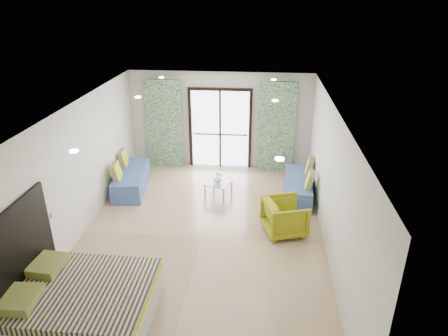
# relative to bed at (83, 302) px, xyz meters

# --- Properties ---
(floor) EXTENTS (5.00, 7.50, 0.01)m
(floor) POSITION_rel_bed_xyz_m (1.48, 2.33, -0.30)
(floor) COLOR #937657
(floor) RESTS_ON ground
(ceiling) EXTENTS (5.00, 7.50, 0.01)m
(ceiling) POSITION_rel_bed_xyz_m (1.48, 2.33, 2.40)
(ceiling) COLOR silver
(ceiling) RESTS_ON ground
(wall_back) EXTENTS (5.00, 0.01, 2.70)m
(wall_back) POSITION_rel_bed_xyz_m (1.48, 6.08, 1.05)
(wall_back) COLOR silver
(wall_back) RESTS_ON ground
(wall_front) EXTENTS (5.00, 0.01, 2.70)m
(wall_front) POSITION_rel_bed_xyz_m (1.48, -1.42, 1.05)
(wall_front) COLOR silver
(wall_front) RESTS_ON ground
(wall_left) EXTENTS (0.01, 7.50, 2.70)m
(wall_left) POSITION_rel_bed_xyz_m (-1.02, 2.33, 1.05)
(wall_left) COLOR silver
(wall_left) RESTS_ON ground
(wall_right) EXTENTS (0.01, 7.50, 2.70)m
(wall_right) POSITION_rel_bed_xyz_m (3.98, 2.33, 1.05)
(wall_right) COLOR silver
(wall_right) RESTS_ON ground
(balcony_door) EXTENTS (1.76, 0.08, 2.28)m
(balcony_door) POSITION_rel_bed_xyz_m (1.48, 6.05, 0.96)
(balcony_door) COLOR black
(balcony_door) RESTS_ON floor
(balcony_rail) EXTENTS (1.52, 0.03, 0.04)m
(balcony_rail) POSITION_rel_bed_xyz_m (1.48, 6.06, 0.65)
(balcony_rail) COLOR #595451
(balcony_rail) RESTS_ON balcony_door
(curtain_left) EXTENTS (1.00, 0.10, 2.50)m
(curtain_left) POSITION_rel_bed_xyz_m (-0.07, 5.90, 0.95)
(curtain_left) COLOR white
(curtain_left) RESTS_ON floor
(curtain_right) EXTENTS (1.00, 0.10, 2.50)m
(curtain_right) POSITION_rel_bed_xyz_m (3.03, 5.90, 0.95)
(curtain_right) COLOR white
(curtain_right) RESTS_ON floor
(downlight_a) EXTENTS (0.12, 0.12, 0.02)m
(downlight_a) POSITION_rel_bed_xyz_m (0.08, 0.33, 2.37)
(downlight_a) COLOR #FFE0B2
(downlight_a) RESTS_ON ceiling
(downlight_b) EXTENTS (0.12, 0.12, 0.02)m
(downlight_b) POSITION_rel_bed_xyz_m (2.88, 0.33, 2.37)
(downlight_b) COLOR #FFE0B2
(downlight_b) RESTS_ON ceiling
(downlight_c) EXTENTS (0.12, 0.12, 0.02)m
(downlight_c) POSITION_rel_bed_xyz_m (0.08, 3.33, 2.37)
(downlight_c) COLOR #FFE0B2
(downlight_c) RESTS_ON ceiling
(downlight_d) EXTENTS (0.12, 0.12, 0.02)m
(downlight_d) POSITION_rel_bed_xyz_m (2.88, 3.33, 2.37)
(downlight_d) COLOR #FFE0B2
(downlight_d) RESTS_ON ceiling
(downlight_e) EXTENTS (0.12, 0.12, 0.02)m
(downlight_e) POSITION_rel_bed_xyz_m (0.08, 5.33, 2.37)
(downlight_e) COLOR #FFE0B2
(downlight_e) RESTS_ON ceiling
(downlight_f) EXTENTS (0.12, 0.12, 0.02)m
(downlight_f) POSITION_rel_bed_xyz_m (2.88, 5.33, 2.37)
(downlight_f) COLOR #FFE0B2
(downlight_f) RESTS_ON ceiling
(headboard) EXTENTS (0.06, 2.10, 1.50)m
(headboard) POSITION_rel_bed_xyz_m (-0.98, 0.00, 0.75)
(headboard) COLOR black
(headboard) RESTS_ON floor
(switch_plate) EXTENTS (0.02, 0.10, 0.10)m
(switch_plate) POSITION_rel_bed_xyz_m (-0.99, 1.25, 0.75)
(switch_plate) COLOR silver
(switch_plate) RESTS_ON wall_left
(bed) EXTENTS (2.06, 1.68, 0.71)m
(bed) POSITION_rel_bed_xyz_m (0.00, 0.00, 0.00)
(bed) COLOR silver
(bed) RESTS_ON floor
(daybed_left) EXTENTS (0.94, 1.89, 0.89)m
(daybed_left) POSITION_rel_bed_xyz_m (-0.64, 4.36, -0.02)
(daybed_left) COLOR #3F5A97
(daybed_left) RESTS_ON floor
(daybed_right) EXTENTS (0.84, 1.82, 0.87)m
(daybed_right) POSITION_rel_bed_xyz_m (3.59, 4.34, -0.03)
(daybed_right) COLOR #3F5A97
(daybed_right) RESTS_ON floor
(coffee_table) EXTENTS (0.71, 0.71, 0.65)m
(coffee_table) POSITION_rel_bed_xyz_m (1.63, 4.19, 0.04)
(coffee_table) COLOR silver
(coffee_table) RESTS_ON floor
(vase) EXTENTS (0.22, 0.22, 0.18)m
(vase) POSITION_rel_bed_xyz_m (1.61, 4.18, 0.17)
(vase) COLOR white
(vase) RESTS_ON coffee_table
(armchair) EXTENTS (0.96, 1.00, 0.83)m
(armchair) POSITION_rel_bed_xyz_m (3.18, 2.71, 0.12)
(armchair) COLOR #8E9212
(armchair) RESTS_ON floor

